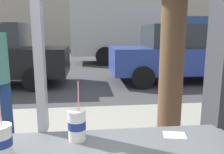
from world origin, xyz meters
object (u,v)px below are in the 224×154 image
at_px(soda_cup_left, 1,141).
at_px(parked_car_blue, 177,53).
at_px(box_truck, 134,31).
at_px(soda_cup_right, 77,124).

bearing_deg(soda_cup_left, parked_car_blue, 61.47).
distance_m(soda_cup_left, box_truck, 11.30).
relative_size(soda_cup_left, soda_cup_right, 0.96).
distance_m(soda_cup_left, soda_cup_right, 0.36).
height_order(soda_cup_right, box_truck, box_truck).
bearing_deg(parked_car_blue, box_truck, 94.77).
distance_m(soda_cup_left, parked_car_blue, 6.83).
relative_size(soda_cup_right, parked_car_blue, 0.08).
height_order(soda_cup_left, box_truck, box_truck).
bearing_deg(soda_cup_left, soda_cup_right, 22.64).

